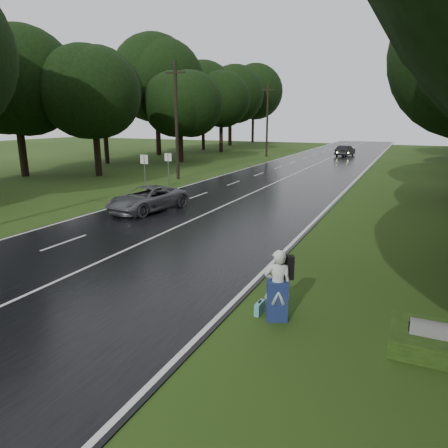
# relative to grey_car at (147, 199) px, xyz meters

# --- Properties ---
(ground) EXTENTS (160.00, 160.00, 0.00)m
(ground) POSITION_rel_grey_car_xyz_m (3.37, -8.57, -0.73)
(ground) COLOR #284213
(ground) RESTS_ON ground
(road) EXTENTS (12.00, 140.00, 0.04)m
(road) POSITION_rel_grey_car_xyz_m (3.37, 11.43, -0.71)
(road) COLOR black
(road) RESTS_ON ground
(lane_center) EXTENTS (0.12, 140.00, 0.01)m
(lane_center) POSITION_rel_grey_car_xyz_m (3.37, 11.43, -0.69)
(lane_center) COLOR silver
(lane_center) RESTS_ON road
(grey_car) EXTENTS (3.10, 5.28, 1.38)m
(grey_car) POSITION_rel_grey_car_xyz_m (0.00, 0.00, 0.00)
(grey_car) COLOR #535458
(grey_car) RESTS_ON road
(far_car) EXTENTS (2.26, 4.60, 1.45)m
(far_car) POSITION_rel_grey_car_xyz_m (4.70, 40.73, 0.04)
(far_car) COLOR black
(far_car) RESTS_ON road
(hitchhiker) EXTENTS (0.83, 0.81, 1.94)m
(hitchhiker) POSITION_rel_grey_car_xyz_m (10.60, -9.24, 0.17)
(hitchhiker) COLOR silver
(hitchhiker) RESTS_ON ground
(suitcase) EXTENTS (0.15, 0.48, 0.34)m
(suitcase) POSITION_rel_grey_car_xyz_m (10.07, -9.12, -0.56)
(suitcase) COLOR #57A4A4
(suitcase) RESTS_ON ground
(culvert) EXTENTS (1.37, 0.69, 0.69)m
(culvert) POSITION_rel_grey_car_xyz_m (14.44, -9.15, -0.73)
(culvert) COLOR slate
(culvert) RESTS_ON ground
(utility_pole_mid) EXTENTS (1.80, 0.28, 9.79)m
(utility_pole_mid) POSITION_rel_grey_car_xyz_m (-5.13, 11.84, -0.73)
(utility_pole_mid) COLOR black
(utility_pole_mid) RESTS_ON ground
(utility_pole_far) EXTENTS (1.80, 0.28, 9.82)m
(utility_pole_far) POSITION_rel_grey_car_xyz_m (-5.13, 35.49, -0.73)
(utility_pole_far) COLOR black
(utility_pole_far) RESTS_ON ground
(road_sign_a) EXTENTS (0.64, 0.10, 2.66)m
(road_sign_a) POSITION_rel_grey_car_xyz_m (-3.83, 5.19, -0.73)
(road_sign_a) COLOR white
(road_sign_a) RESTS_ON ground
(road_sign_b) EXTENTS (0.61, 0.10, 2.53)m
(road_sign_b) POSITION_rel_grey_car_xyz_m (-3.83, 8.30, -0.73)
(road_sign_b) COLOR white
(road_sign_b) RESTS_ON ground
(tree_left_d) EXTENTS (8.31, 8.31, 12.98)m
(tree_left_d) POSITION_rel_grey_car_xyz_m (-12.86, 10.55, -0.73)
(tree_left_d) COLOR black
(tree_left_d) RESTS_ON ground
(tree_left_e) EXTENTS (7.48, 7.48, 11.69)m
(tree_left_e) POSITION_rel_grey_car_xyz_m (-12.21, 24.30, -0.73)
(tree_left_e) COLOR black
(tree_left_e) RESTS_ON ground
(tree_left_f) EXTENTS (9.21, 9.21, 14.39)m
(tree_left_f) POSITION_rel_grey_car_xyz_m (-14.31, 40.20, -0.73)
(tree_left_f) COLOR black
(tree_left_f) RESTS_ON ground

